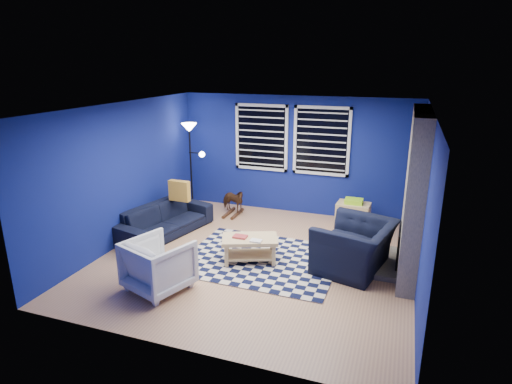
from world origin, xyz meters
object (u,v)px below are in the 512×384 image
cabinet (353,215)px  armchair_bent (159,265)px  tv (419,163)px  floor_lamp (191,140)px  sofa (165,220)px  armchair_big (355,247)px  coffee_table (250,244)px  rocking_horse (233,200)px

cabinet → armchair_bent: bearing=-122.1°
armchair_bent → tv: bearing=-115.8°
tv → floor_lamp: 4.58m
tv → floor_lamp: size_ratio=0.52×
sofa → floor_lamp: bearing=18.8°
armchair_big → coffee_table: armchair_big is taller
armchair_big → armchair_bent: 3.00m
coffee_table → armchair_big: bearing=9.9°
coffee_table → rocking_horse: bearing=119.4°
coffee_table → floor_lamp: floor_lamp is taller
armchair_bent → cabinet: armchair_bent is taller
armchair_big → rocking_horse: armchair_big is taller
sofa → floor_lamp: (-0.13, 1.42, 1.28)m
sofa → armchair_big: (3.57, -0.28, 0.10)m
sofa → coffee_table: sofa is taller
armchair_bent → coffee_table: (0.93, 1.25, -0.07)m
tv → rocking_horse: (-3.63, -0.15, -1.07)m
cabinet → floor_lamp: (-3.47, -0.05, 1.30)m
rocking_horse → floor_lamp: bearing=104.2°
armchair_big → armchair_bent: armchair_big is taller
tv → floor_lamp: bearing=-178.2°
rocking_horse → coffee_table: rocking_horse is taller
armchair_bent → rocking_horse: armchair_bent is taller
armchair_bent → coffee_table: bearing=-106.8°
armchair_big → cabinet: bearing=-158.3°
sofa → coffee_table: bearing=-92.9°
rocking_horse → tv: bearing=-72.9°
coffee_table → cabinet: (1.41, 2.04, -0.04)m
cabinet → floor_lamp: bearing=-175.9°
sofa → floor_lamp: 1.92m
coffee_table → floor_lamp: bearing=136.0°
sofa → armchair_bent: armchair_bent is taller
rocking_horse → armchair_big: bearing=-106.8°
armchair_big → sofa: bearing=-80.6°
armchair_big → floor_lamp: size_ratio=0.63×
rocking_horse → floor_lamp: (-0.95, 0.01, 1.25)m
armchair_bent → rocking_horse: (-0.19, 3.23, -0.05)m
rocking_horse → coffee_table: size_ratio=0.60×
tv → coffee_table: bearing=-139.7°
sofa → rocking_horse: rocking_horse is taller
tv → armchair_big: bearing=-115.2°
tv → floor_lamp: floor_lamp is taller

